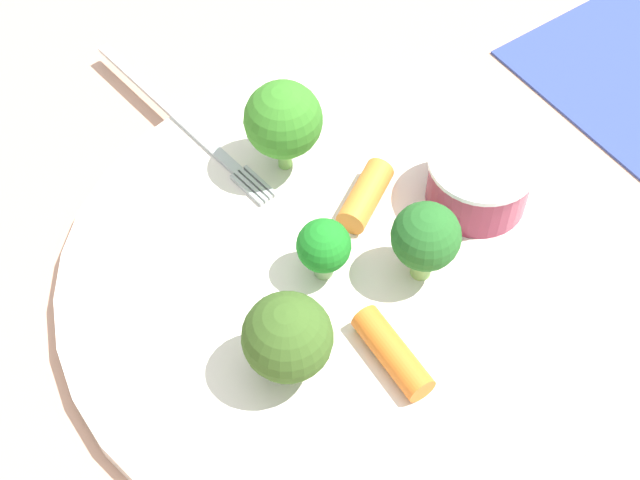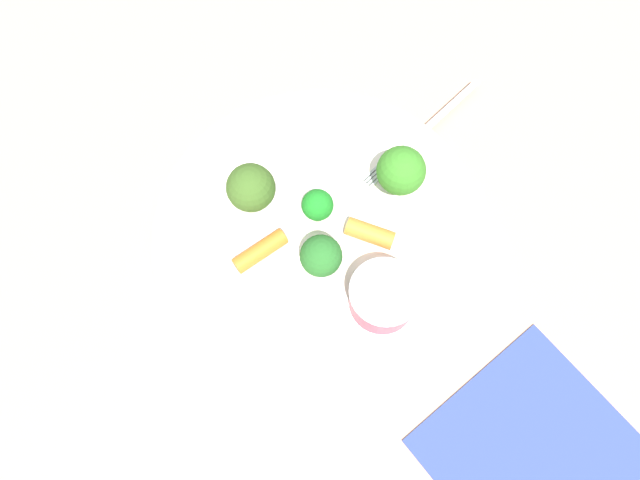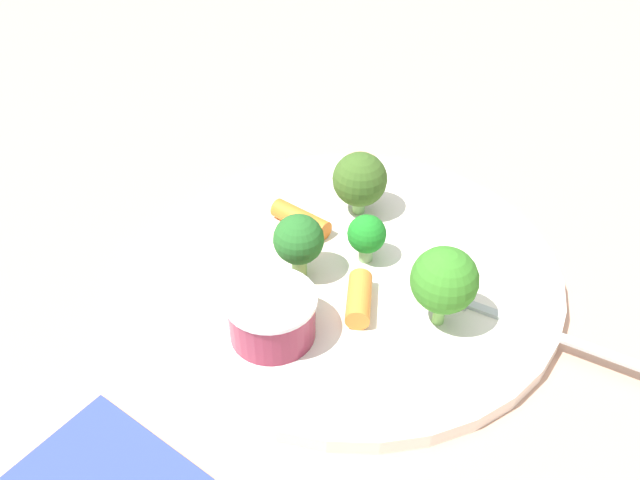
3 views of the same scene
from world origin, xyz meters
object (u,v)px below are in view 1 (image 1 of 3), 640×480
at_px(plate, 343,276).
at_px(sauce_cup, 479,180).
at_px(fork, 184,122).
at_px(broccoli_floret_0, 325,254).
at_px(broccoli_floret_2, 283,120).
at_px(carrot_stick_0, 365,196).
at_px(broccoli_floret_1, 287,338).
at_px(carrot_stick_1, 393,353).
at_px(broccoli_floret_3, 426,238).

height_order(plate, sauce_cup, sauce_cup).
bearing_deg(fork, sauce_cup, -26.10).
bearing_deg(broccoli_floret_0, sauce_cup, 25.36).
bearing_deg(broccoli_floret_2, carrot_stick_0, -40.32).
distance_m(broccoli_floret_1, carrot_stick_1, 0.06).
bearing_deg(carrot_stick_1, fork, 118.98).
relative_size(plate, broccoli_floret_1, 5.76).
xyz_separation_m(carrot_stick_0, fork, (-0.10, 0.08, -0.01)).
bearing_deg(carrot_stick_0, broccoli_floret_2, 139.68).
relative_size(broccoli_floret_1, broccoli_floret_3, 1.05).
bearing_deg(carrot_stick_0, plate, -113.11).
bearing_deg(carrot_stick_1, broccoli_floret_3, 64.23).
height_order(broccoli_floret_2, carrot_stick_0, broccoli_floret_2).
xyz_separation_m(sauce_cup, broccoli_floret_3, (-0.04, -0.05, 0.01)).
height_order(broccoli_floret_0, broccoli_floret_1, broccoli_floret_1).
height_order(carrot_stick_0, fork, carrot_stick_0).
distance_m(broccoli_floret_1, broccoli_floret_3, 0.09).
bearing_deg(carrot_stick_0, sauce_cup, -3.20).
distance_m(broccoli_floret_1, carrot_stick_0, 0.11).
bearing_deg(fork, plate, -55.58).
height_order(broccoli_floret_2, broccoli_floret_3, broccoli_floret_2).
relative_size(sauce_cup, carrot_stick_1, 1.17).
bearing_deg(sauce_cup, plate, -154.28).
bearing_deg(broccoli_floret_1, carrot_stick_0, 61.41).
bearing_deg(plate, sauce_cup, 25.72).
relative_size(plate, sauce_cup, 5.17).
relative_size(broccoli_floret_1, carrot_stick_1, 1.05).
xyz_separation_m(broccoli_floret_1, fork, (-0.05, 0.17, -0.03)).
bearing_deg(broccoli_floret_3, broccoli_floret_2, 127.17).
xyz_separation_m(broccoli_floret_0, fork, (-0.07, 0.12, -0.02)).
bearing_deg(carrot_stick_1, broccoli_floret_2, 106.38).
bearing_deg(plate, carrot_stick_1, -74.22).
distance_m(broccoli_floret_0, broccoli_floret_2, 0.09).
bearing_deg(broccoli_floret_0, carrot_stick_0, 58.32).
relative_size(broccoli_floret_3, carrot_stick_1, 1.00).
height_order(broccoli_floret_0, carrot_stick_1, broccoli_floret_0).
distance_m(broccoli_floret_1, broccoli_floret_2, 0.13).
xyz_separation_m(broccoli_floret_2, carrot_stick_0, (0.04, -0.04, -0.03)).
height_order(broccoli_floret_1, broccoli_floret_2, broccoli_floret_2).
xyz_separation_m(broccoli_floret_1, broccoli_floret_3, (0.08, 0.05, 0.00)).
height_order(broccoli_floret_1, fork, broccoli_floret_1).
height_order(broccoli_floret_0, carrot_stick_0, broccoli_floret_0).
relative_size(broccoli_floret_3, carrot_stick_0, 1.16).
distance_m(plate, carrot_stick_0, 0.05).
bearing_deg(fork, broccoli_floret_3, -45.79).
bearing_deg(plate, fork, 124.42).
xyz_separation_m(sauce_cup, broccoli_floret_1, (-0.12, -0.10, 0.01)).
bearing_deg(plate, broccoli_floret_0, -157.41).
bearing_deg(sauce_cup, broccoli_floret_1, -140.86).
bearing_deg(carrot_stick_0, broccoli_floret_0, -121.68).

